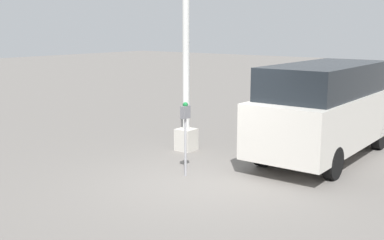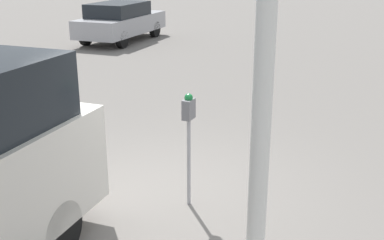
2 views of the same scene
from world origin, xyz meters
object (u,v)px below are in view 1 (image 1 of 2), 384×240
parking_meter_near (185,122)px  parked_van (326,108)px  lamp_post (186,66)px  fire_hydrant (296,120)px  parking_meter_far (315,95)px

parking_meter_near → parked_van: parked_van is taller
parked_van → lamp_post: bearing=115.8°
lamp_post → parked_van: lamp_post is taller
parking_meter_near → lamp_post: size_ratio=0.25×
parking_meter_near → fire_hydrant: size_ratio=2.17×
parking_meter_near → parking_meter_far: (6.43, 0.04, -0.15)m
parking_meter_near → parked_van: size_ratio=0.31×
parking_meter_near → parking_meter_far: 6.43m
parking_meter_near → parking_meter_far: parking_meter_near is taller
fire_hydrant → parking_meter_far: bearing=-4.8°
lamp_post → fire_hydrant: size_ratio=8.55×
parking_meter_far → fire_hydrant: bearing=177.6°
lamp_post → parked_van: (1.51, -3.00, -0.92)m
parking_meter_near → parked_van: (3.19, -1.68, 0.05)m
parking_meter_near → lamp_post: (1.68, 1.33, 0.97)m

